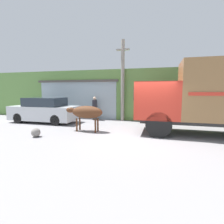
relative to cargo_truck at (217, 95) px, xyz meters
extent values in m
plane|color=gray|center=(-3.10, -0.92, -1.90)|extent=(60.00, 60.00, 0.00)
cube|color=#608C47|center=(-3.10, 6.30, -0.09)|extent=(32.00, 6.23, 3.63)
cube|color=#99ADB7|center=(-8.66, 4.35, -0.52)|extent=(6.23, 2.40, 2.75)
cube|color=#4C4742|center=(-8.66, 4.35, 0.93)|extent=(6.53, 2.70, 0.16)
cube|color=#2D2D2D|center=(-0.25, 0.03, -1.22)|extent=(6.29, 1.82, 0.18)
cube|color=red|center=(-2.64, 0.03, -0.25)|extent=(2.05, 2.28, 1.77)
cube|color=#232D38|center=(-3.68, 0.03, 0.07)|extent=(0.04, 1.94, 0.62)
cylinder|color=black|center=(-2.53, -0.86, -1.31)|extent=(1.17, 0.50, 1.17)
ellipsoid|color=#512D19|center=(-6.13, -0.72, -0.89)|extent=(1.67, 0.65, 0.65)
ellipsoid|color=#512D19|center=(-7.09, -0.72, -0.81)|extent=(0.48, 0.28, 0.28)
cone|color=#B7AD93|center=(-7.09, -0.83, -0.67)|extent=(0.06, 0.06, 0.11)
cone|color=#B7AD93|center=(-7.09, -0.61, -0.67)|extent=(0.06, 0.06, 0.11)
cylinder|color=#512D19|center=(-6.65, -0.90, -1.56)|extent=(0.09, 0.09, 0.68)
cylinder|color=#512D19|center=(-6.65, -0.54, -1.56)|extent=(0.09, 0.09, 0.68)
cylinder|color=#512D19|center=(-5.62, -0.90, -1.56)|extent=(0.09, 0.09, 0.68)
cylinder|color=#512D19|center=(-5.62, -0.54, -1.56)|extent=(0.09, 0.09, 0.68)
cube|color=silver|center=(-9.99, 0.97, -1.26)|extent=(4.46, 1.78, 0.91)
cube|color=#232D38|center=(-9.88, 0.97, -0.53)|extent=(2.45, 1.64, 0.56)
cylinder|color=black|center=(-11.38, 0.22, -1.57)|extent=(0.66, 0.28, 0.66)
cylinder|color=black|center=(-8.61, 0.22, -1.57)|extent=(0.66, 0.28, 0.66)
cube|color=#38332D|center=(-7.03, 2.70, -1.51)|extent=(0.34, 0.27, 0.78)
cylinder|color=#26262D|center=(-7.03, 2.70, -0.78)|extent=(0.44, 0.44, 0.68)
sphere|color=#DBB28E|center=(-7.03, 2.70, -0.33)|extent=(0.22, 0.22, 0.22)
cylinder|color=gray|center=(-5.05, 2.98, 0.87)|extent=(0.25, 0.25, 5.54)
cube|color=gray|center=(-5.05, 2.98, 2.98)|extent=(0.90, 0.20, 0.10)
sphere|color=gray|center=(-7.97, -2.39, -1.70)|extent=(0.41, 0.41, 0.41)
camera|label=1|loc=(-2.51, -9.02, 0.22)|focal=28.00mm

